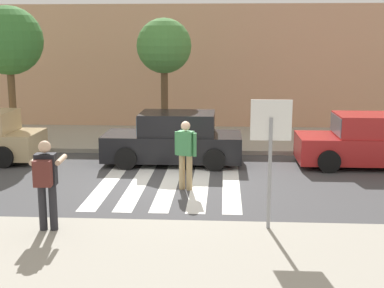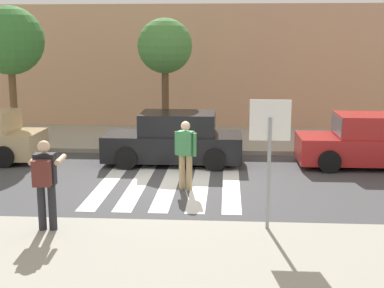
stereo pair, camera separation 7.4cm
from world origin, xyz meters
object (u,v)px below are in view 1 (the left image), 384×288
(parked_car_black, at_px, (174,140))
(parked_car_red, at_px, (369,142))
(photographer_with_backpack, at_px, (46,178))
(street_tree_west, at_px, (8,41))
(stop_sign, at_px, (271,136))
(street_tree_center, at_px, (164,47))
(pedestrian_crossing, at_px, (186,151))

(parked_car_black, relative_size, parked_car_red, 1.00)
(photographer_with_backpack, bearing_deg, street_tree_west, 115.34)
(stop_sign, height_order, parked_car_red, stop_sign)
(parked_car_red, distance_m, street_tree_center, 7.28)
(pedestrian_crossing, xyz_separation_m, street_tree_west, (-6.21, 4.72, 2.64))
(parked_car_red, xyz_separation_m, street_tree_center, (-6.31, 2.45, 2.69))
(street_tree_west, bearing_deg, street_tree_center, 5.96)
(stop_sign, height_order, street_tree_west, street_tree_west)
(stop_sign, xyz_separation_m, photographer_with_backpack, (-4.17, -0.39, -0.77))
(pedestrian_crossing, relative_size, parked_car_red, 0.42)
(photographer_with_backpack, xyz_separation_m, pedestrian_crossing, (2.36, 3.41, -0.19))
(parked_car_black, height_order, street_tree_center, street_tree_center)
(stop_sign, height_order, pedestrian_crossing, stop_sign)
(street_tree_center, bearing_deg, photographer_with_backpack, -98.27)
(street_tree_center, bearing_deg, parked_car_black, -77.37)
(parked_car_red, relative_size, street_tree_center, 0.97)
(stop_sign, height_order, photographer_with_backpack, stop_sign)
(pedestrian_crossing, distance_m, parked_car_black, 2.87)
(photographer_with_backpack, xyz_separation_m, street_tree_center, (1.26, 8.67, 2.25))
(parked_car_black, relative_size, street_tree_center, 0.97)
(pedestrian_crossing, xyz_separation_m, parked_car_red, (5.21, 2.81, -0.25))
(street_tree_west, distance_m, street_tree_center, 5.14)
(pedestrian_crossing, bearing_deg, stop_sign, -59.16)
(photographer_with_backpack, height_order, street_tree_center, street_tree_center)
(photographer_with_backpack, relative_size, parked_car_black, 0.42)
(parked_car_red, relative_size, street_tree_west, 0.88)
(stop_sign, xyz_separation_m, street_tree_center, (-2.91, 8.28, 1.48))
(photographer_with_backpack, height_order, pedestrian_crossing, photographer_with_backpack)
(photographer_with_backpack, bearing_deg, stop_sign, 5.30)
(photographer_with_backpack, distance_m, parked_car_red, 9.81)
(street_tree_center, bearing_deg, street_tree_west, -174.04)
(parked_car_red, height_order, street_tree_west, street_tree_west)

